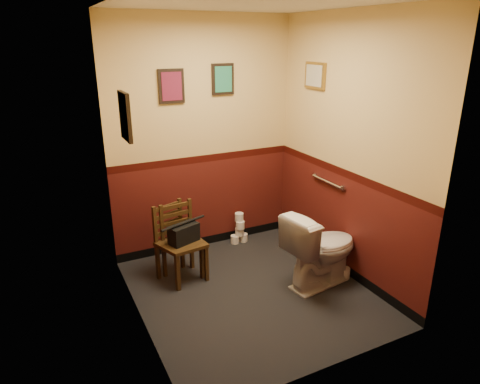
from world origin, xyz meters
name	(u,v)px	position (x,y,z in m)	size (l,w,h in m)	color
floor	(251,292)	(0.00, 0.00, 0.00)	(2.20, 2.40, 0.00)	black
ceiling	(254,2)	(0.00, 0.00, 2.70)	(2.20, 2.40, 0.00)	silver
wall_back	(203,138)	(0.00, 1.20, 1.35)	(2.20, 2.70, 0.00)	#4B1410
wall_front	(336,208)	(0.00, -1.20, 1.35)	(2.20, 2.70, 0.00)	#4B1410
wall_left	(131,181)	(-1.10, 0.00, 1.35)	(2.40, 2.70, 0.00)	#4B1410
wall_right	(348,151)	(1.10, 0.00, 1.35)	(2.40, 2.70, 0.00)	#4B1410
grab_bar	(327,182)	(1.07, 0.25, 0.95)	(0.05, 0.56, 0.06)	silver
framed_print_back_a	(171,86)	(-0.35, 1.18, 1.95)	(0.28, 0.04, 0.36)	black
framed_print_back_b	(223,79)	(0.25, 1.18, 2.00)	(0.26, 0.04, 0.34)	black
framed_print_left	(125,116)	(-1.08, 0.10, 1.85)	(0.04, 0.30, 0.38)	black
framed_print_right	(315,76)	(1.08, 0.60, 2.05)	(0.04, 0.34, 0.28)	olive
toilet	(321,249)	(0.72, -0.17, 0.40)	(0.46, 0.82, 0.80)	white
toilet_brush	(344,272)	(1.02, -0.20, 0.07)	(0.12, 0.12, 0.42)	silver
chair_left	(177,242)	(-0.56, 0.61, 0.41)	(0.49, 0.49, 0.83)	#452D14
chair_right	(183,242)	(-0.50, 0.59, 0.41)	(0.43, 0.43, 0.82)	#452D14
handbag	(184,233)	(-0.50, 0.55, 0.53)	(0.34, 0.25, 0.23)	black
tp_stack	(239,230)	(0.40, 1.07, 0.17)	(0.23, 0.14, 0.39)	silver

